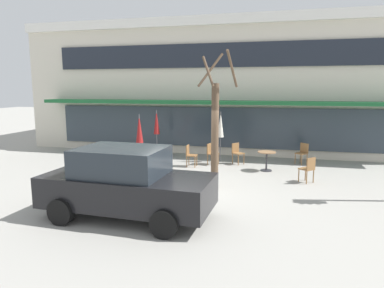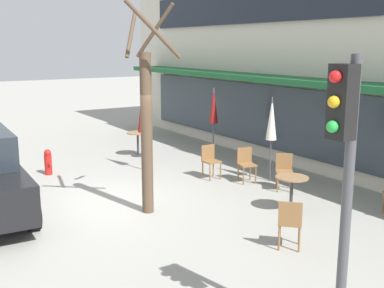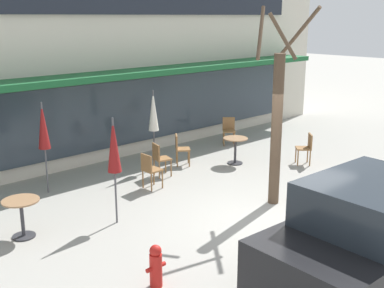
{
  "view_description": "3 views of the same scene",
  "coord_description": "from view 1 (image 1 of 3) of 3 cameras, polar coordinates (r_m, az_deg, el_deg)",
  "views": [
    {
      "loc": [
        2.8,
        -10.12,
        3.21
      ],
      "look_at": [
        -0.29,
        2.58,
        1.06
      ],
      "focal_mm": 32.0,
      "sensor_mm": 36.0,
      "label": 1
    },
    {
      "loc": [
        9.67,
        -3.82,
        3.49
      ],
      "look_at": [
        -0.63,
        2.74,
        0.97
      ],
      "focal_mm": 45.0,
      "sensor_mm": 36.0,
      "label": 2
    },
    {
      "loc": [
        -7.41,
        -5.58,
        4.11
      ],
      "look_at": [
        0.76,
        3.14,
        0.93
      ],
      "focal_mm": 45.0,
      "sensor_mm": 36.0,
      "label": 3
    }
  ],
  "objects": [
    {
      "name": "ground_plane",
      "position": [
        10.98,
        -1.73,
        -7.65
      ],
      "size": [
        80.0,
        80.0,
        0.0
      ],
      "primitive_type": "plane",
      "color": "#9E9B93"
    },
    {
      "name": "building_facade",
      "position": [
        20.28,
        5.81,
        9.45
      ],
      "size": [
        20.0,
        9.1,
        6.52
      ],
      "color": "beige",
      "rests_on": "ground"
    },
    {
      "name": "cafe_table_near_wall",
      "position": [
        13.62,
        12.33,
        -2.27
      ],
      "size": [
        0.7,
        0.7,
        0.76
      ],
      "color": "#333338",
      "rests_on": "ground"
    },
    {
      "name": "cafe_table_streetside",
      "position": [
        14.85,
        -13.73,
        -1.37
      ],
      "size": [
        0.7,
        0.7,
        0.76
      ],
      "color": "#333338",
      "rests_on": "ground"
    },
    {
      "name": "patio_umbrella_green_folded",
      "position": [
        14.8,
        4.78,
        3.18
      ],
      "size": [
        0.28,
        0.28,
        2.2
      ],
      "color": "#4C4C51",
      "rests_on": "ground"
    },
    {
      "name": "patio_umbrella_cream_folded",
      "position": [
        13.38,
        -8.76,
        2.45
      ],
      "size": [
        0.28,
        0.28,
        2.2
      ],
      "color": "#4C4C51",
      "rests_on": "ground"
    },
    {
      "name": "patio_umbrella_corner_open",
      "position": [
        15.84,
        -5.92,
        3.57
      ],
      "size": [
        0.28,
        0.28,
        2.2
      ],
      "color": "#4C4C51",
      "rests_on": "ground"
    },
    {
      "name": "cafe_chair_0",
      "position": [
        14.44,
        3.27,
        -1.38
      ],
      "size": [
        0.49,
        0.49,
        0.89
      ],
      "color": "olive",
      "rests_on": "ground"
    },
    {
      "name": "cafe_chair_1",
      "position": [
        14.64,
        7.52,
        -1.29
      ],
      "size": [
        0.56,
        0.56,
        0.89
      ],
      "color": "olive",
      "rests_on": "ground"
    },
    {
      "name": "cafe_chair_2",
      "position": [
        15.23,
        17.95,
        -1.26
      ],
      "size": [
        0.57,
        0.57,
        0.89
      ],
      "color": "olive",
      "rests_on": "ground"
    },
    {
      "name": "cafe_chair_3",
      "position": [
        12.29,
        18.82,
        -3.77
      ],
      "size": [
        0.57,
        0.57,
        0.89
      ],
      "color": "olive",
      "rests_on": "ground"
    },
    {
      "name": "cafe_chair_4",
      "position": [
        14.04,
        -0.33,
        -1.67
      ],
      "size": [
        0.4,
        0.4,
        0.89
      ],
      "color": "olive",
      "rests_on": "ground"
    },
    {
      "name": "parked_sedan",
      "position": [
        8.68,
        -10.91,
        -6.38
      ],
      "size": [
        4.28,
        2.17,
        1.76
      ],
      "color": "black",
      "rests_on": "ground"
    },
    {
      "name": "street_tree",
      "position": [
        10.99,
        3.9,
        2.57
      ],
      "size": [
        1.29,
        1.28,
        4.33
      ],
      "color": "brown",
      "rests_on": "ground"
    },
    {
      "name": "fire_hydrant",
      "position": [
        11.88,
        -17.3,
        -4.99
      ],
      "size": [
        0.36,
        0.2,
        0.71
      ],
      "color": "red",
      "rests_on": "ground"
    }
  ]
}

